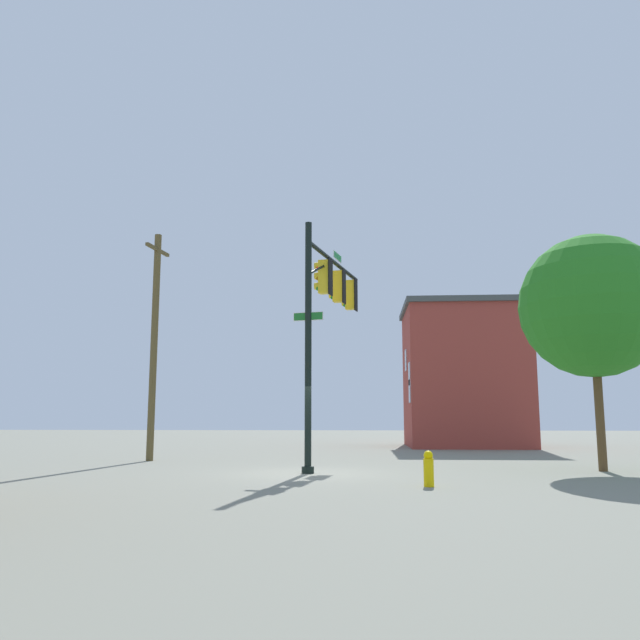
{
  "coord_description": "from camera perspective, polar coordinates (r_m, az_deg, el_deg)",
  "views": [
    {
      "loc": [
        -18.74,
        -1.62,
        1.62
      ],
      "look_at": [
        0.33,
        -0.33,
        4.53
      ],
      "focal_mm": 35.77,
      "sensor_mm": 36.0,
      "label": 1
    }
  ],
  "objects": [
    {
      "name": "tree_mid",
      "position": [
        21.59,
        23.2,
        1.16
      ],
      "size": [
        4.47,
        4.47,
        7.28
      ],
      "color": "brown",
      "rests_on": "ground_plane"
    },
    {
      "name": "ground_plane",
      "position": [
        18.88,
        -1.1,
        -13.57
      ],
      "size": [
        120.0,
        120.0,
        0.0
      ],
      "primitive_type": "plane",
      "color": "slate"
    },
    {
      "name": "utility_pole",
      "position": [
        25.09,
        -14.62,
        -1.82
      ],
      "size": [
        1.8,
        0.38,
        8.66
      ],
      "color": "brown",
      "rests_on": "ground_plane"
    },
    {
      "name": "brick_building",
      "position": [
        36.48,
        12.73,
        -4.83
      ],
      "size": [
        6.85,
        6.62,
        7.81
      ],
      "color": "#983930",
      "rests_on": "ground_plane"
    },
    {
      "name": "fire_hydrant",
      "position": [
        15.53,
        9.69,
        -12.99
      ],
      "size": [
        0.33,
        0.24,
        0.83
      ],
      "color": "#E2BE06",
      "rests_on": "ground_plane"
    },
    {
      "name": "signal_pole_assembly",
      "position": [
        21.23,
        0.8,
        1.65
      ],
      "size": [
        5.75,
        1.91,
        7.5
      ],
      "color": "black",
      "rests_on": "ground_plane"
    }
  ]
}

